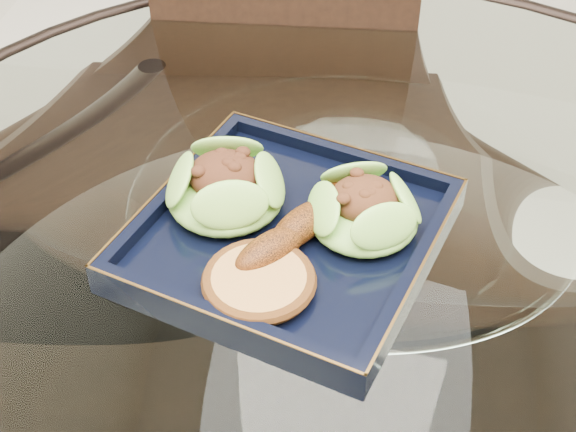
# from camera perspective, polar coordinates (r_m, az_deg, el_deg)

# --- Properties ---
(dining_table) EXTENTS (1.13, 1.13, 0.77)m
(dining_table) POSITION_cam_1_polar(r_m,az_deg,el_deg) (0.92, 3.90, -8.56)
(dining_table) COLOR white
(dining_table) RESTS_ON ground
(dining_chair) EXTENTS (0.41, 0.41, 0.90)m
(dining_chair) POSITION_cam_1_polar(r_m,az_deg,el_deg) (1.21, -0.74, 0.42)
(dining_chair) COLOR black
(dining_chair) RESTS_ON ground
(navy_plate) EXTENTS (0.34, 0.34, 0.02)m
(navy_plate) POSITION_cam_1_polar(r_m,az_deg,el_deg) (0.77, 0.00, -1.65)
(navy_plate) COLOR black
(navy_plate) RESTS_ON dining_table
(lettuce_wrap_left) EXTENTS (0.14, 0.14, 0.04)m
(lettuce_wrap_left) POSITION_cam_1_polar(r_m,az_deg,el_deg) (0.78, -4.47, 1.83)
(lettuce_wrap_left) COLOR #5CA22F
(lettuce_wrap_left) RESTS_ON navy_plate
(lettuce_wrap_right) EXTENTS (0.11, 0.11, 0.04)m
(lettuce_wrap_right) POSITION_cam_1_polar(r_m,az_deg,el_deg) (0.76, 5.41, 0.22)
(lettuce_wrap_right) COLOR #5EAF33
(lettuce_wrap_right) RESTS_ON navy_plate
(roasted_plantain) EXTENTS (0.11, 0.15, 0.03)m
(roasted_plantain) POSITION_cam_1_polar(r_m,az_deg,el_deg) (0.75, 0.96, -0.62)
(roasted_plantain) COLOR #692E0B
(roasted_plantain) RESTS_ON navy_plate
(crumb_patty) EXTENTS (0.11, 0.11, 0.02)m
(crumb_patty) POSITION_cam_1_polar(r_m,az_deg,el_deg) (0.71, -2.07, -4.76)
(crumb_patty) COLOR #C68042
(crumb_patty) RESTS_ON navy_plate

